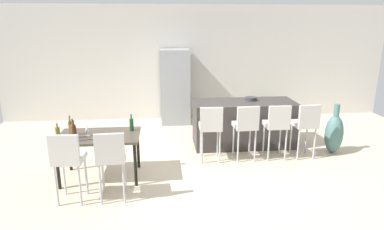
% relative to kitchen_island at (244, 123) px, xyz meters
% --- Properties ---
extents(ground_plane, '(10.00, 10.00, 0.00)m').
position_rel_kitchen_island_xyz_m(ground_plane, '(-0.74, -0.72, -0.46)').
color(ground_plane, beige).
extents(back_wall, '(10.00, 0.12, 2.90)m').
position_rel_kitchen_island_xyz_m(back_wall, '(-0.74, 2.18, 0.99)').
color(back_wall, beige).
rests_on(back_wall, ground_plane).
extents(kitchen_island, '(2.05, 0.84, 0.92)m').
position_rel_kitchen_island_xyz_m(kitchen_island, '(0.00, 0.00, 0.00)').
color(kitchen_island, '#383330').
rests_on(kitchen_island, ground_plane).
extents(bar_chair_left, '(0.42, 0.42, 1.05)m').
position_rel_kitchen_island_xyz_m(bar_chair_left, '(-0.82, -0.80, 0.24)').
color(bar_chair_left, beige).
rests_on(bar_chair_left, ground_plane).
extents(bar_chair_middle, '(0.42, 0.42, 1.05)m').
position_rel_kitchen_island_xyz_m(bar_chair_middle, '(-0.17, -0.80, 0.24)').
color(bar_chair_middle, beige).
rests_on(bar_chair_middle, ground_plane).
extents(bar_chair_right, '(0.40, 0.40, 1.05)m').
position_rel_kitchen_island_xyz_m(bar_chair_right, '(0.41, -0.80, 0.24)').
color(bar_chair_right, beige).
rests_on(bar_chair_right, ground_plane).
extents(bar_chair_far, '(0.42, 0.42, 1.05)m').
position_rel_kitchen_island_xyz_m(bar_chair_far, '(0.96, -0.80, 0.24)').
color(bar_chair_far, beige).
rests_on(bar_chair_far, ground_plane).
extents(dining_table, '(1.29, 0.80, 0.74)m').
position_rel_kitchen_island_xyz_m(dining_table, '(-2.70, -1.29, 0.21)').
color(dining_table, '#4C4238').
rests_on(dining_table, ground_plane).
extents(dining_chair_near, '(0.42, 0.42, 1.05)m').
position_rel_kitchen_island_xyz_m(dining_chair_near, '(-2.99, -2.05, 0.24)').
color(dining_chair_near, beige).
rests_on(dining_chair_near, ground_plane).
extents(dining_chair_far, '(0.42, 0.42, 1.05)m').
position_rel_kitchen_island_xyz_m(dining_chair_far, '(-2.40, -2.05, 0.24)').
color(dining_chair_far, beige).
rests_on(dining_chair_far, ground_plane).
extents(wine_bottle_right, '(0.06, 0.06, 0.32)m').
position_rel_kitchen_island_xyz_m(wine_bottle_right, '(-3.13, -1.26, 0.40)').
color(wine_bottle_right, brown).
rests_on(wine_bottle_right, dining_table).
extents(wine_bottle_corner, '(0.07, 0.07, 0.33)m').
position_rel_kitchen_island_xyz_m(wine_bottle_corner, '(-3.00, -1.55, 0.41)').
color(wine_bottle_corner, '#471E19').
rests_on(wine_bottle_corner, dining_table).
extents(wine_bottle_near, '(0.07, 0.07, 0.31)m').
position_rel_kitchen_island_xyz_m(wine_bottle_near, '(-3.22, -1.62, 0.41)').
color(wine_bottle_near, brown).
rests_on(wine_bottle_near, dining_table).
extents(wine_bottle_left, '(0.08, 0.08, 0.32)m').
position_rel_kitchen_island_xyz_m(wine_bottle_left, '(-3.05, -1.41, 0.40)').
color(wine_bottle_left, brown).
rests_on(wine_bottle_left, dining_table).
extents(wine_bottle_inner, '(0.07, 0.07, 0.28)m').
position_rel_kitchen_island_xyz_m(wine_bottle_inner, '(-2.19, -1.12, 0.39)').
color(wine_bottle_inner, '#194723').
rests_on(wine_bottle_inner, dining_table).
extents(wine_glass_middle, '(0.07, 0.07, 0.17)m').
position_rel_kitchen_island_xyz_m(wine_glass_middle, '(-2.86, -1.33, 0.40)').
color(wine_glass_middle, silver).
rests_on(wine_glass_middle, dining_table).
extents(refrigerator, '(0.72, 0.68, 1.84)m').
position_rel_kitchen_island_xyz_m(refrigerator, '(-1.34, 1.74, 0.46)').
color(refrigerator, '#939699').
rests_on(refrigerator, ground_plane).
extents(fruit_bowl, '(0.23, 0.23, 0.07)m').
position_rel_kitchen_island_xyz_m(fruit_bowl, '(0.15, 0.10, 0.50)').
color(fruit_bowl, '#333338').
rests_on(fruit_bowl, kitchen_island).
extents(floor_vase, '(0.34, 0.34, 0.98)m').
position_rel_kitchen_island_xyz_m(floor_vase, '(1.64, -0.60, -0.07)').
color(floor_vase, '#47706B').
rests_on(floor_vase, ground_plane).
extents(potted_plant, '(0.34, 0.34, 0.54)m').
position_rel_kitchen_island_xyz_m(potted_plant, '(1.04, 1.73, -0.15)').
color(potted_plant, '#996B4C').
rests_on(potted_plant, ground_plane).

